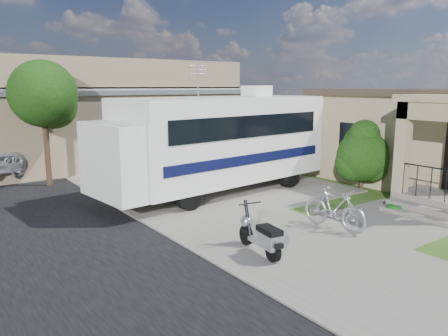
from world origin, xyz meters
TOP-DOWN VIEW (x-y plane):
  - ground at (0.00, 0.00)m, footprint 120.00×120.00m
  - sidewalk_slab at (-1.00, 10.00)m, footprint 4.00×80.00m
  - driveway_slab at (1.50, 4.50)m, footprint 7.00×6.00m
  - walk_slab at (3.00, -1.00)m, footprint 4.00×3.00m
  - house at (8.88, 1.43)m, footprint 9.47×7.80m
  - warehouse at (0.00, 13.97)m, footprint 12.50×8.40m
  - street_tree_a at (-3.70, 9.05)m, footprint 2.44×2.40m
  - motorhome at (0.59, 4.46)m, footprint 8.60×3.46m
  - shrub at (5.22, 1.97)m, footprint 2.03×1.94m
  - scooter at (-1.90, -0.83)m, footprint 0.62×1.60m
  - bicycle at (0.71, -0.59)m, footprint 0.73×1.86m
  - garden_hose at (3.43, -0.55)m, footprint 0.43×0.43m

SIDE VIEW (x-z plane):
  - ground at x=0.00m, z-range 0.00..0.00m
  - driveway_slab at x=1.50m, z-range 0.00..0.05m
  - walk_slab at x=3.00m, z-range 0.00..0.05m
  - sidewalk_slab at x=-1.00m, z-range 0.00..0.06m
  - garden_hose at x=3.43m, z-range 0.00..0.19m
  - scooter at x=-1.90m, z-range -0.05..1.00m
  - bicycle at x=0.71m, z-range 0.00..1.09m
  - shrub at x=5.22m, z-range 0.03..2.52m
  - house at x=8.88m, z-range 0.00..3.55m
  - motorhome at x=0.59m, z-range -0.30..3.99m
  - warehouse at x=0.00m, z-range -0.53..4.51m
  - street_tree_a at x=-3.70m, z-range 0.96..5.54m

